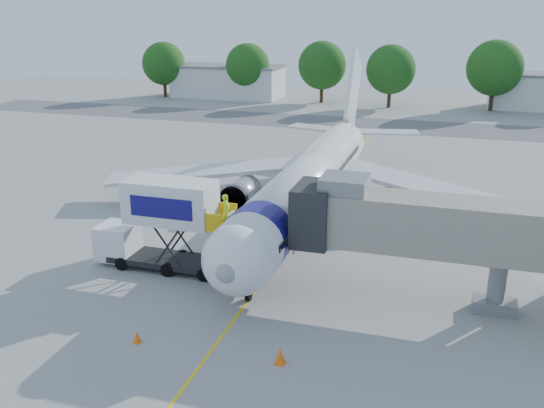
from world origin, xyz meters
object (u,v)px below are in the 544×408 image
(aircraft, at_px, (310,180))
(catering_hiloader, at_px, (162,225))
(jet_bridge, at_px, (410,224))
(ground_tug, at_px, (210,350))

(aircraft, distance_m, catering_hiloader, 12.77)
(jet_bridge, relative_size, ground_tug, 3.82)
(aircraft, height_order, jet_bridge, aircraft)
(aircraft, xyz_separation_m, catering_hiloader, (-6.26, -11.12, -0.19))
(aircraft, height_order, ground_tug, aircraft)
(jet_bridge, height_order, catering_hiloader, jet_bridge)
(aircraft, distance_m, ground_tug, 19.99)
(aircraft, bearing_deg, catering_hiloader, -119.36)
(catering_hiloader, height_order, ground_tug, catering_hiloader)
(aircraft, relative_size, catering_hiloader, 4.44)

